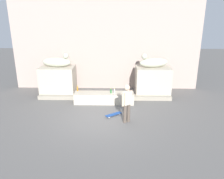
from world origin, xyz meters
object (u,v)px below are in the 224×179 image
at_px(statue_reclining_left, 57,62).
at_px(skateboard, 114,114).
at_px(bottle_red, 129,92).
at_px(statue_reclining_right, 153,62).
at_px(bottle_orange, 77,89).
at_px(skater, 127,102).
at_px(bottle_green, 111,91).
at_px(bottle_clear, 114,91).

height_order(statue_reclining_left, skateboard, statue_reclining_left).
bearing_deg(statue_reclining_left, skateboard, -35.58).
relative_size(skateboard, bottle_red, 2.86).
xyz_separation_m(statue_reclining_right, bottle_orange, (-4.01, -0.94, -1.22)).
bearing_deg(skater, bottle_green, 70.08).
bearing_deg(bottle_red, bottle_green, 174.01).
xyz_separation_m(skater, bottle_orange, (-2.48, 2.40, -0.25)).
bearing_deg(statue_reclining_left, bottle_orange, -32.37).
bearing_deg(bottle_clear, statue_reclining_right, 32.22).
distance_m(bottle_orange, bottle_green, 1.79).
relative_size(skater, bottle_green, 6.45).
distance_m(skater, bottle_clear, 2.12).
relative_size(statue_reclining_left, bottle_clear, 5.88).
bearing_deg(statue_reclining_right, bottle_red, 33.04).
xyz_separation_m(statue_reclining_left, bottle_red, (3.88, -1.36, -1.24)).
relative_size(statue_reclining_left, statue_reclining_right, 0.98).
relative_size(bottle_clear, bottle_green, 1.08).
height_order(bottle_orange, bottle_clear, bottle_orange).
xyz_separation_m(statue_reclining_left, bottle_orange, (1.21, -0.95, -1.22)).
height_order(skater, bottle_green, skater).
bearing_deg(skateboard, skater, -82.01).
relative_size(statue_reclining_right, bottle_green, 6.50).
height_order(skater, bottle_clear, skater).
height_order(bottle_clear, bottle_green, bottle_clear).
bearing_deg(skateboard, bottle_orange, 101.78).
distance_m(bottle_red, bottle_clear, 0.74).
xyz_separation_m(statue_reclining_left, skateboard, (3.13, -2.74, -1.83)).
bearing_deg(skater, bottle_red, 45.61).
bearing_deg(skater, statue_reclining_right, 26.42).
xyz_separation_m(statue_reclining_right, bottle_red, (-1.34, -1.35, -1.24)).
bearing_deg(bottle_orange, statue_reclining_right, 13.22).
bearing_deg(bottle_orange, bottle_green, -10.14).
distance_m(statue_reclining_left, statue_reclining_right, 5.22).
distance_m(bottle_red, bottle_green, 0.91).
height_order(skater, skateboard, skater).
distance_m(statue_reclining_right, bottle_orange, 4.30).
xyz_separation_m(statue_reclining_right, skateboard, (-2.09, -2.74, -1.83)).
distance_m(statue_reclining_right, bottle_red, 2.27).
bearing_deg(bottle_red, skateboard, -118.54).
distance_m(statue_reclining_right, bottle_green, 2.86).
distance_m(statue_reclining_right, skater, 3.80).
xyz_separation_m(skater, bottle_red, (0.19, 1.99, -0.27)).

